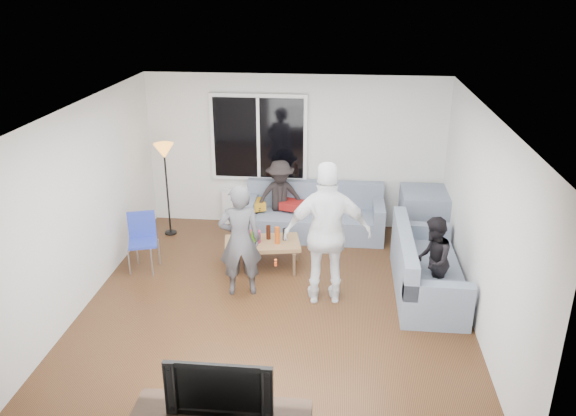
# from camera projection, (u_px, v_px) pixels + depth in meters

# --- Properties ---
(floor) EXTENTS (5.00, 5.50, 0.04)m
(floor) POSITION_uv_depth(u_px,v_px,m) (276.00, 306.00, 7.59)
(floor) COLOR #56351C
(floor) RESTS_ON ground
(ceiling) EXTENTS (5.00, 5.50, 0.04)m
(ceiling) POSITION_uv_depth(u_px,v_px,m) (274.00, 109.00, 6.61)
(ceiling) COLOR white
(ceiling) RESTS_ON ground
(wall_back) EXTENTS (5.00, 0.04, 2.60)m
(wall_back) POSITION_uv_depth(u_px,v_px,m) (295.00, 152.00, 9.66)
(wall_back) COLOR silver
(wall_back) RESTS_ON ground
(wall_front) EXTENTS (5.00, 0.04, 2.60)m
(wall_front) POSITION_uv_depth(u_px,v_px,m) (233.00, 348.00, 4.54)
(wall_front) COLOR silver
(wall_front) RESTS_ON ground
(wall_left) EXTENTS (0.04, 5.50, 2.60)m
(wall_left) POSITION_uv_depth(u_px,v_px,m) (80.00, 207.00, 7.33)
(wall_left) COLOR silver
(wall_left) RESTS_ON ground
(wall_right) EXTENTS (0.04, 5.50, 2.60)m
(wall_right) POSITION_uv_depth(u_px,v_px,m) (483.00, 222.00, 6.87)
(wall_right) COLOR silver
(wall_right) RESTS_ON ground
(window_frame) EXTENTS (1.62, 0.06, 1.47)m
(window_frame) POSITION_uv_depth(u_px,v_px,m) (259.00, 138.00, 9.55)
(window_frame) COLOR white
(window_frame) RESTS_ON wall_back
(window_glass) EXTENTS (1.50, 0.02, 1.35)m
(window_glass) POSITION_uv_depth(u_px,v_px,m) (258.00, 138.00, 9.51)
(window_glass) COLOR black
(window_glass) RESTS_ON window_frame
(window_mullion) EXTENTS (0.05, 0.03, 1.35)m
(window_mullion) POSITION_uv_depth(u_px,v_px,m) (258.00, 138.00, 9.50)
(window_mullion) COLOR white
(window_mullion) RESTS_ON window_frame
(radiator) EXTENTS (1.30, 0.12, 0.62)m
(radiator) POSITION_uv_depth(u_px,v_px,m) (260.00, 208.00, 9.97)
(radiator) COLOR silver
(radiator) RESTS_ON floor
(potted_plant) EXTENTS (0.26, 0.23, 0.40)m
(potted_plant) POSITION_uv_depth(u_px,v_px,m) (280.00, 181.00, 9.72)
(potted_plant) COLOR #2B5F26
(potted_plant) RESTS_ON radiator
(vase) EXTENTS (0.22, 0.22, 0.18)m
(vase) POSITION_uv_depth(u_px,v_px,m) (250.00, 186.00, 9.81)
(vase) COLOR silver
(vase) RESTS_ON radiator
(sofa_back_section) EXTENTS (2.30, 0.85, 0.85)m
(sofa_back_section) POSITION_uv_depth(u_px,v_px,m) (314.00, 212.00, 9.49)
(sofa_back_section) COLOR slate
(sofa_back_section) RESTS_ON floor
(sofa_right_section) EXTENTS (2.00, 0.85, 0.85)m
(sofa_right_section) POSITION_uv_depth(u_px,v_px,m) (428.00, 264.00, 7.77)
(sofa_right_section) COLOR slate
(sofa_right_section) RESTS_ON floor
(sofa_corner) EXTENTS (0.85, 0.85, 0.85)m
(sofa_corner) POSITION_uv_depth(u_px,v_px,m) (427.00, 216.00, 9.32)
(sofa_corner) COLOR slate
(sofa_corner) RESTS_ON floor
(cushion_yellow) EXTENTS (0.48, 0.45, 0.14)m
(cushion_yellow) POSITION_uv_depth(u_px,v_px,m) (252.00, 205.00, 9.53)
(cushion_yellow) COLOR #C2861C
(cushion_yellow) RESTS_ON sofa_back_section
(cushion_red) EXTENTS (0.43, 0.39, 0.13)m
(cushion_red) POSITION_uv_depth(u_px,v_px,m) (292.00, 205.00, 9.55)
(cushion_red) COLOR maroon
(cushion_red) RESTS_ON sofa_back_section
(coffee_table) EXTENTS (1.19, 0.80, 0.40)m
(coffee_table) POSITION_uv_depth(u_px,v_px,m) (262.00, 254.00, 8.54)
(coffee_table) COLOR #977349
(coffee_table) RESTS_ON floor
(pitcher) EXTENTS (0.17, 0.17, 0.17)m
(pitcher) POSITION_uv_depth(u_px,v_px,m) (255.00, 236.00, 8.44)
(pitcher) COLOR #9B1C47
(pitcher) RESTS_ON coffee_table
(side_chair) EXTENTS (0.50, 0.50, 0.86)m
(side_chair) POSITION_uv_depth(u_px,v_px,m) (143.00, 243.00, 8.35)
(side_chair) COLOR #2637A5
(side_chair) RESTS_ON floor
(floor_lamp) EXTENTS (0.32, 0.32, 1.56)m
(floor_lamp) POSITION_uv_depth(u_px,v_px,m) (167.00, 190.00, 9.42)
(floor_lamp) COLOR orange
(floor_lamp) RESTS_ON floor
(player_left) EXTENTS (0.64, 0.48, 1.57)m
(player_left) POSITION_uv_depth(u_px,v_px,m) (240.00, 241.00, 7.61)
(player_left) COLOR #46464B
(player_left) RESTS_ON floor
(player_right) EXTENTS (1.18, 0.60, 1.93)m
(player_right) POSITION_uv_depth(u_px,v_px,m) (328.00, 234.00, 7.36)
(player_right) COLOR white
(player_right) RESTS_ON floor
(spectator_right) EXTENTS (0.56, 0.66, 1.20)m
(spectator_right) POSITION_uv_depth(u_px,v_px,m) (432.00, 261.00, 7.46)
(spectator_right) COLOR black
(spectator_right) RESTS_ON floor
(spectator_back) EXTENTS (0.93, 0.70, 1.28)m
(spectator_back) POSITION_uv_depth(u_px,v_px,m) (280.00, 198.00, 9.49)
(spectator_back) COLOR black
(spectator_back) RESTS_ON floor
(television) EXTENTS (0.95, 0.13, 0.55)m
(television) POSITION_uv_depth(u_px,v_px,m) (221.00, 384.00, 5.03)
(television) COLOR black
(television) RESTS_ON tv_console
(bottle_c) EXTENTS (0.07, 0.07, 0.22)m
(bottle_c) POSITION_uv_depth(u_px,v_px,m) (268.00, 232.00, 8.52)
(bottle_c) COLOR black
(bottle_c) RESTS_ON coffee_table
(bottle_a) EXTENTS (0.07, 0.07, 0.19)m
(bottle_a) POSITION_uv_depth(u_px,v_px,m) (242.00, 233.00, 8.53)
(bottle_a) COLOR #EC5D0D
(bottle_a) RESTS_ON coffee_table
(bottle_b) EXTENTS (0.08, 0.08, 0.22)m
(bottle_b) POSITION_uv_depth(u_px,v_px,m) (254.00, 238.00, 8.33)
(bottle_b) COLOR #387E16
(bottle_b) RESTS_ON coffee_table
(bottle_e) EXTENTS (0.07, 0.07, 0.18)m
(bottle_e) POSITION_uv_depth(u_px,v_px,m) (285.00, 234.00, 8.50)
(bottle_e) COLOR black
(bottle_e) RESTS_ON coffee_table
(bottle_d) EXTENTS (0.07, 0.07, 0.26)m
(bottle_d) POSITION_uv_depth(u_px,v_px,m) (277.00, 235.00, 8.37)
(bottle_d) COLOR #C54A11
(bottle_d) RESTS_ON coffee_table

